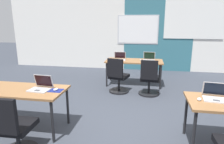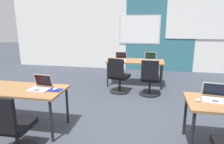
{
  "view_description": "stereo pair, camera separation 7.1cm",
  "coord_description": "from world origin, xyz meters",
  "px_view_note": "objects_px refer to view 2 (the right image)",
  "views": [
    {
      "loc": [
        0.34,
        -3.45,
        1.82
      ],
      "look_at": [
        -0.33,
        0.44,
        0.81
      ],
      "focal_mm": 32.34,
      "sensor_mm": 36.0,
      "label": 1
    },
    {
      "loc": [
        0.41,
        -3.44,
        1.82
      ],
      "look_at": [
        -0.33,
        0.44,
        0.81
      ],
      "focal_mm": 32.34,
      "sensor_mm": 36.0,
      "label": 2
    }
  ],
  "objects_px": {
    "laptop_far_right": "(150,59)",
    "laptop_near_left_inner": "(40,86)",
    "mouse_far_right": "(142,60)",
    "chair_near_left_inner": "(12,131)",
    "desk_far_center": "(135,63)",
    "chair_far_right": "(150,81)",
    "mouse_near_right_inner": "(198,100)",
    "chair_far_left": "(119,79)",
    "laptop_near_right_inner": "(215,96)",
    "desk_near_left": "(18,92)",
    "laptop_far_left": "(121,58)",
    "mouse_near_left_inner": "(55,89)"
  },
  "relations": [
    {
      "from": "laptop_far_right",
      "to": "laptop_near_left_inner",
      "type": "distance_m",
      "value": 3.33
    },
    {
      "from": "mouse_far_right",
      "to": "laptop_near_left_inner",
      "type": "distance_m",
      "value": 3.2
    },
    {
      "from": "chair_near_left_inner",
      "to": "desk_far_center",
      "type": "bearing_deg",
      "value": -112.38
    },
    {
      "from": "chair_far_right",
      "to": "chair_near_left_inner",
      "type": "xyz_separation_m",
      "value": [
        -1.8,
        -2.71,
        0.0
      ]
    },
    {
      "from": "mouse_near_right_inner",
      "to": "chair_far_left",
      "type": "distance_m",
      "value": 2.56
    },
    {
      "from": "laptop_near_right_inner",
      "to": "desk_near_left",
      "type": "bearing_deg",
      "value": -171.72
    },
    {
      "from": "laptop_far_left",
      "to": "chair_far_left",
      "type": "xyz_separation_m",
      "value": [
        0.06,
        -0.75,
        -0.39
      ]
    },
    {
      "from": "chair_far_right",
      "to": "mouse_near_right_inner",
      "type": "bearing_deg",
      "value": 112.4
    },
    {
      "from": "laptop_far_right",
      "to": "chair_far_right",
      "type": "bearing_deg",
      "value": -85.05
    },
    {
      "from": "desk_far_center",
      "to": "chair_far_right",
      "type": "relative_size",
      "value": 1.74
    },
    {
      "from": "chair_far_left",
      "to": "laptop_far_left",
      "type": "bearing_deg",
      "value": -70.78
    },
    {
      "from": "mouse_near_left_inner",
      "to": "mouse_far_right",
      "type": "bearing_deg",
      "value": 65.88
    },
    {
      "from": "laptop_near_right_inner",
      "to": "laptop_near_left_inner",
      "type": "relative_size",
      "value": 1.03
    },
    {
      "from": "laptop_far_right",
      "to": "laptop_far_left",
      "type": "relative_size",
      "value": 0.99
    },
    {
      "from": "chair_far_right",
      "to": "chair_near_left_inner",
      "type": "bearing_deg",
      "value": 60.1
    },
    {
      "from": "laptop_far_right",
      "to": "mouse_far_right",
      "type": "height_order",
      "value": "laptop_far_right"
    },
    {
      "from": "desk_near_left",
      "to": "laptop_far_right",
      "type": "distance_m",
      "value": 3.59
    },
    {
      "from": "desk_near_left",
      "to": "chair_near_left_inner",
      "type": "bearing_deg",
      "value": -61.48
    },
    {
      "from": "laptop_near_left_inner",
      "to": "laptop_far_left",
      "type": "relative_size",
      "value": 1.01
    },
    {
      "from": "laptop_near_right_inner",
      "to": "chair_near_left_inner",
      "type": "distance_m",
      "value": 2.85
    },
    {
      "from": "laptop_far_right",
      "to": "chair_far_left",
      "type": "distance_m",
      "value": 1.18
    },
    {
      "from": "desk_far_center",
      "to": "chair_far_right",
      "type": "height_order",
      "value": "chair_far_right"
    },
    {
      "from": "chair_far_right",
      "to": "laptop_far_left",
      "type": "relative_size",
      "value": 2.63
    },
    {
      "from": "desk_far_center",
      "to": "chair_far_left",
      "type": "height_order",
      "value": "chair_far_left"
    },
    {
      "from": "mouse_near_right_inner",
      "to": "chair_near_left_inner",
      "type": "height_order",
      "value": "chair_near_left_inner"
    },
    {
      "from": "chair_near_left_inner",
      "to": "mouse_near_right_inner",
      "type": "bearing_deg",
      "value": -165.27
    },
    {
      "from": "chair_far_right",
      "to": "laptop_near_left_inner",
      "type": "relative_size",
      "value": 2.6
    },
    {
      "from": "mouse_near_right_inner",
      "to": "laptop_far_left",
      "type": "xyz_separation_m",
      "value": [
        -1.52,
        2.81,
        0.03
      ]
    },
    {
      "from": "desk_near_left",
      "to": "mouse_near_right_inner",
      "type": "height_order",
      "value": "mouse_near_right_inner"
    },
    {
      "from": "laptop_far_right",
      "to": "mouse_near_left_inner",
      "type": "relative_size",
      "value": 3.18
    },
    {
      "from": "laptop_near_right_inner",
      "to": "laptop_near_left_inner",
      "type": "xyz_separation_m",
      "value": [
        -2.69,
        -0.05,
        0.0
      ]
    },
    {
      "from": "chair_far_right",
      "to": "laptop_near_right_inner",
      "type": "xyz_separation_m",
      "value": [
        0.91,
        -1.92,
        0.39
      ]
    },
    {
      "from": "chair_far_right",
      "to": "mouse_near_right_inner",
      "type": "height_order",
      "value": "chair_far_right"
    },
    {
      "from": "chair_near_left_inner",
      "to": "laptop_far_right",
      "type": "bearing_deg",
      "value": -117.61
    },
    {
      "from": "chair_far_right",
      "to": "chair_far_left",
      "type": "height_order",
      "value": "same"
    },
    {
      "from": "chair_far_right",
      "to": "mouse_near_left_inner",
      "type": "height_order",
      "value": "chair_far_right"
    },
    {
      "from": "desk_near_left",
      "to": "mouse_near_right_inner",
      "type": "relative_size",
      "value": 14.21
    },
    {
      "from": "laptop_near_left_inner",
      "to": "mouse_far_right",
      "type": "bearing_deg",
      "value": 66.39
    },
    {
      "from": "desk_far_center",
      "to": "mouse_far_right",
      "type": "relative_size",
      "value": 15.75
    },
    {
      "from": "mouse_near_left_inner",
      "to": "chair_far_left",
      "type": "xyz_separation_m",
      "value": [
        0.73,
        2.03,
        -0.36
      ]
    },
    {
      "from": "chair_far_right",
      "to": "chair_near_left_inner",
      "type": "relative_size",
      "value": 1.0
    },
    {
      "from": "laptop_far_right",
      "to": "desk_near_left",
      "type": "bearing_deg",
      "value": -123.21
    },
    {
      "from": "laptop_far_right",
      "to": "laptop_near_left_inner",
      "type": "xyz_separation_m",
      "value": [
        -1.76,
        -2.83,
        -0.0
      ]
    },
    {
      "from": "chair_near_left_inner",
      "to": "chair_far_left",
      "type": "relative_size",
      "value": 1.0
    },
    {
      "from": "desk_far_center",
      "to": "mouse_far_right",
      "type": "height_order",
      "value": "mouse_far_right"
    },
    {
      "from": "desk_far_center",
      "to": "laptop_near_right_inner",
      "type": "relative_size",
      "value": 4.42
    },
    {
      "from": "desk_far_center",
      "to": "chair_near_left_inner",
      "type": "distance_m",
      "value": 3.77
    },
    {
      "from": "laptop_far_left",
      "to": "mouse_near_left_inner",
      "type": "bearing_deg",
      "value": -107.26
    },
    {
      "from": "laptop_near_left_inner",
      "to": "laptop_far_right",
      "type": "bearing_deg",
      "value": 62.97
    },
    {
      "from": "desk_near_left",
      "to": "laptop_near_right_inner",
      "type": "xyz_separation_m",
      "value": [
        3.09,
        0.08,
        0.11
      ]
    }
  ]
}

